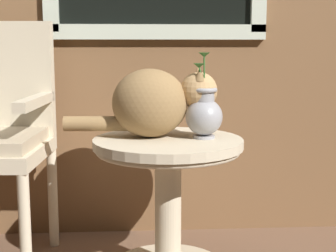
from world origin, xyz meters
TOP-DOWN VIEW (x-y plane):
  - wicker_side_table at (0.07, 0.22)m, footprint 0.59×0.59m
  - cat at (0.02, 0.26)m, footprint 0.61×0.28m
  - pewter_vase_with_ivy at (0.21, 0.22)m, footprint 0.15×0.15m

SIDE VIEW (x-z plane):
  - wicker_side_table at x=0.07m, z-range 0.10..0.66m
  - pewter_vase_with_ivy at x=0.21m, z-range 0.49..0.82m
  - cat at x=0.02m, z-range 0.56..0.83m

